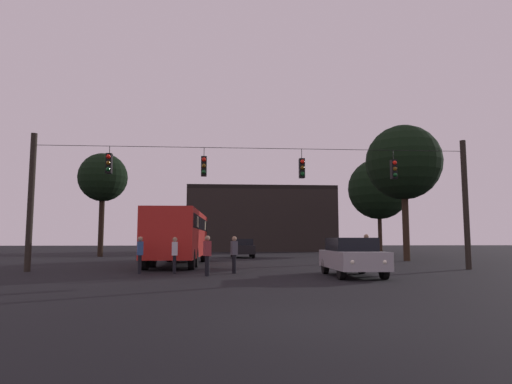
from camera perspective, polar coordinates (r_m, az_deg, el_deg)
The scene contains 14 objects.
ground_plane at distance 32.71m, azimuth -1.47°, elevation -8.59°, with size 168.00×168.00×0.00m, color black.
overhead_signal_span at distance 21.58m, azimuth -0.08°, elevation 0.02°, with size 21.15×0.44×6.41m.
city_bus at distance 26.43m, azimuth -9.67°, elevation -5.06°, with size 2.79×11.06×3.00m.
car_near_right at distance 18.48m, azimuth 12.03°, elevation -7.94°, with size 1.87×4.36×1.52m.
car_far_left at distance 37.08m, azimuth -1.74°, elevation -7.06°, with size 1.86×4.36×1.52m.
pedestrian_crossing_left at distance 19.86m, azimuth -10.26°, elevation -7.61°, with size 0.26×0.38×1.56m.
pedestrian_crossing_center at distance 19.65m, azimuth -2.78°, elevation -7.65°, with size 0.31×0.40×1.60m.
pedestrian_crossing_right at distance 20.12m, azimuth -14.47°, elevation -7.45°, with size 0.33×0.41×1.58m.
pedestrian_near_bus at distance 18.30m, azimuth -6.19°, elevation -7.71°, with size 0.34×0.42×1.61m.
pedestrian_trailing at distance 22.50m, azimuth 13.83°, elevation -7.09°, with size 0.28×0.38×1.71m.
corner_building at distance 58.03m, azimuth 0.58°, elevation -3.50°, with size 18.32×8.10×8.08m.
tree_left_silhouette at distance 41.48m, azimuth -18.81°, elevation 1.69°, with size 4.21×4.21×8.97m.
tree_behind_building at distance 45.88m, azimuth 15.28°, elevation 0.37°, with size 5.96×5.96×9.41m.
tree_right_far at distance 33.22m, azimuth 18.17°, elevation 3.54°, with size 5.22×5.22×9.45m.
Camera 1 is at (-1.57, -8.14, 1.44)m, focal length 31.61 mm.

